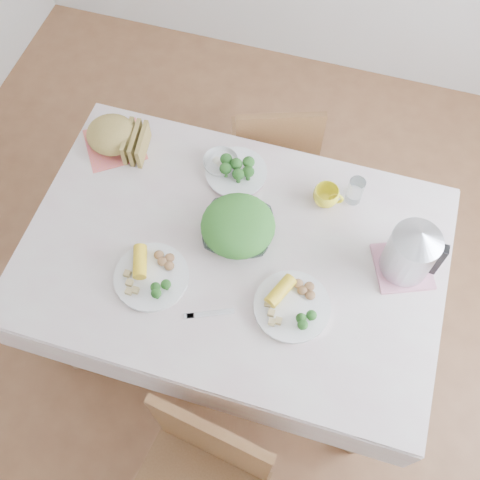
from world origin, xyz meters
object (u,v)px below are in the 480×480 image
(dinner_plate_left, at_px, (152,277))
(dinner_plate_right, at_px, (292,307))
(dining_table, at_px, (234,293))
(chair_far, at_px, (273,141))
(salad_bowl, at_px, (238,230))
(electric_kettle, at_px, (411,252))
(yellow_mug, at_px, (326,196))

(dinner_plate_left, xyz_separation_m, dinner_plate_right, (0.49, 0.03, 0.00))
(dining_table, xyz_separation_m, chair_far, (-0.04, 0.75, 0.09))
(dining_table, xyz_separation_m, dinner_plate_left, (-0.24, -0.18, 0.40))
(salad_bowl, height_order, dinner_plate_right, salad_bowl)
(electric_kettle, bearing_deg, dining_table, -156.05)
(salad_bowl, relative_size, electric_kettle, 1.06)
(electric_kettle, bearing_deg, dinner_plate_left, -147.05)
(chair_far, xyz_separation_m, yellow_mug, (0.31, -0.45, 0.34))
(dinner_plate_left, distance_m, electric_kettle, 0.89)
(chair_far, height_order, electric_kettle, electric_kettle)
(dining_table, bearing_deg, salad_bowl, 91.86)
(dining_table, bearing_deg, electric_kettle, 10.44)
(chair_far, xyz_separation_m, dinner_plate_right, (0.29, -0.90, 0.31))
(dining_table, height_order, salad_bowl, salad_bowl)
(dinner_plate_right, bearing_deg, chair_far, 107.91)
(chair_far, distance_m, dinner_plate_right, 1.00)
(dining_table, distance_m, chair_far, 0.76)
(dining_table, height_order, yellow_mug, yellow_mug)
(dining_table, xyz_separation_m, yellow_mug, (0.27, 0.30, 0.43))
(dinner_plate_right, xyz_separation_m, electric_kettle, (0.34, 0.26, 0.11))
(dinner_plate_left, xyz_separation_m, yellow_mug, (0.51, 0.48, 0.03))
(dinner_plate_right, distance_m, yellow_mug, 0.45)
(yellow_mug, distance_m, electric_kettle, 0.38)
(dining_table, xyz_separation_m, electric_kettle, (0.59, 0.11, 0.51))
(dinner_plate_right, bearing_deg, electric_kettle, 37.69)
(dining_table, bearing_deg, dinner_plate_left, -142.46)
(salad_bowl, bearing_deg, dinner_plate_right, -40.71)
(dinner_plate_left, height_order, dinner_plate_right, same)
(dining_table, height_order, chair_far, chair_far)
(dining_table, distance_m, salad_bowl, 0.42)
(salad_bowl, xyz_separation_m, dinner_plate_right, (0.26, -0.22, -0.02))
(salad_bowl, bearing_deg, yellow_mug, 40.10)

